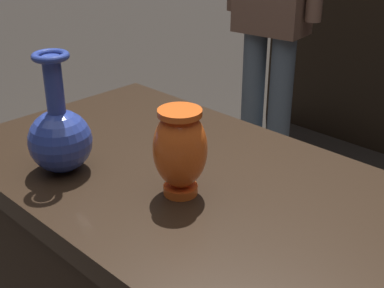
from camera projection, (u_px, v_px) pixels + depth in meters
vase_centerpiece at (181, 150)px, 1.04m from camera, size 0.11×0.11×0.18m
vase_tall_behind at (60, 135)px, 1.14m from camera, size 0.14×0.14×0.27m
visitor_near_left at (273, 0)px, 2.35m from camera, size 0.47×0.22×1.58m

